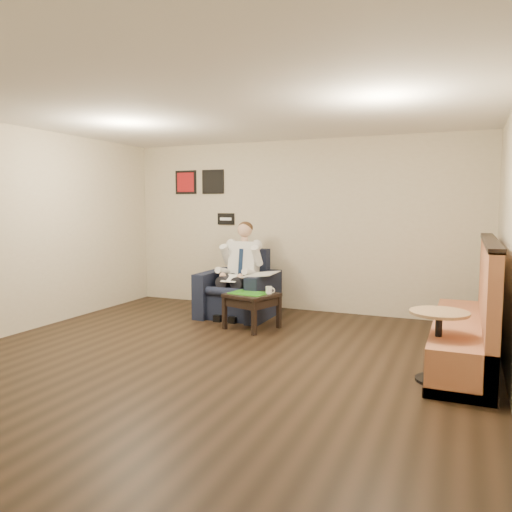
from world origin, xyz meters
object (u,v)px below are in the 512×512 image
at_px(side_table, 252,311).
at_px(banquette, 464,302).
at_px(coffee_mug, 269,290).
at_px(smartphone, 263,292).
at_px(green_folder, 249,293).
at_px(seated_man, 235,273).
at_px(cafe_table, 438,347).
at_px(armchair, 238,284).

relative_size(side_table, banquette, 0.23).
bearing_deg(coffee_mug, smartphone, 145.50).
relative_size(coffee_mug, banquette, 0.04).
bearing_deg(green_folder, smartphone, 48.64).
xyz_separation_m(smartphone, banquette, (2.65, -0.60, 0.17)).
xyz_separation_m(seated_man, cafe_table, (3.05, -1.76, -0.35)).
distance_m(coffee_mug, cafe_table, 2.66).
relative_size(seated_man, banquette, 0.54).
distance_m(coffee_mug, smartphone, 0.16).
height_order(seated_man, green_folder, seated_man).
relative_size(seated_man, coffee_mug, 13.39).
relative_size(side_table, smartphone, 3.93).
bearing_deg(smartphone, cafe_table, -2.56).
height_order(coffee_mug, cafe_table, cafe_table).
bearing_deg(green_folder, banquette, -8.80).
xyz_separation_m(armchair, green_folder, (0.47, -0.66, -0.01)).
relative_size(green_folder, banquette, 0.19).
distance_m(armchair, cafe_table, 3.59).
relative_size(armchair, seated_man, 0.75).
xyz_separation_m(side_table, coffee_mug, (0.23, 0.07, 0.30)).
relative_size(side_table, cafe_table, 0.87).
distance_m(armchair, coffee_mug, 0.94).
bearing_deg(smartphone, coffee_mug, -7.10).
bearing_deg(banquette, seated_man, 163.72).
distance_m(green_folder, smartphone, 0.22).
bearing_deg(armchair, side_table, -51.70).
height_order(green_folder, cafe_table, cafe_table).
height_order(armchair, smartphone, armchair).
relative_size(smartphone, cafe_table, 0.22).
height_order(seated_man, smartphone, seated_man).
height_order(seated_man, cafe_table, seated_man).
distance_m(armchair, green_folder, 0.81).
distance_m(smartphone, banquette, 2.72).
relative_size(green_folder, coffee_mug, 4.74).
relative_size(banquette, cafe_table, 3.73).
bearing_deg(coffee_mug, side_table, -163.71).
distance_m(seated_man, cafe_table, 3.54).
height_order(side_table, cafe_table, cafe_table).
xyz_separation_m(armchair, seated_man, (0.00, -0.13, 0.19)).
bearing_deg(coffee_mug, banquette, -11.45).
relative_size(seated_man, smartphone, 9.08).
bearing_deg(cafe_table, banquette, 75.07).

